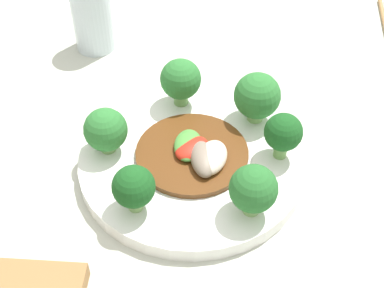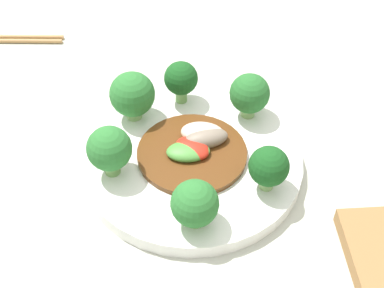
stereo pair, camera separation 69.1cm
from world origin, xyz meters
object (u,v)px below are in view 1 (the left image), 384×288
Objects in this scene: broccoli_southwest at (134,187)px; broccoli_west at (106,130)px; plate at (192,161)px; broccoli_north at (181,80)px; broccoli_northeast at (257,96)px; broccoli_east at (283,133)px; stirfry_center at (196,153)px; broccoli_southeast at (253,189)px; drinking_glass at (93,19)px.

broccoli_southwest is 0.99× the size of broccoli_west.
broccoli_southwest and broccoli_west have the same top height.
broccoli_west is at bearing 172.61° from plate.
plate is 0.11m from broccoli_north.
broccoli_northeast is 1.11× the size of broccoli_east.
broccoli_east is (0.02, -0.07, -0.00)m from broccoli_northeast.
plate is 0.02m from stirfry_center.
broccoli_northeast is 1.02× the size of broccoli_north.
broccoli_east is 0.97× the size of broccoli_southeast.
broccoli_southwest is at bearing -129.39° from plate.
broccoli_northeast is 1.07× the size of broccoli_southeast.
broccoli_east is 0.21m from broccoli_west.
broccoli_east is 0.92× the size of broccoli_north.
broccoli_southeast is 0.41m from drinking_glass.
broccoli_southwest is 0.43× the size of stirfry_center.
broccoli_west reaches higher than stirfry_center.
broccoli_northeast is 1.15× the size of broccoli_west.
broccoli_southwest is (-0.17, -0.08, -0.00)m from broccoli_east.
broccoli_east reaches higher than plate.
broccoli_east is 1.05× the size of broccoli_southwest.
stirfry_center is (-0.10, -0.00, -0.03)m from broccoli_east.
plate is 0.11m from broccoli_southwest.
stirfry_center is at bearing -48.91° from plate.
plate is 0.11m from broccoli_west.
broccoli_northeast is at bearing 44.10° from broccoli_southwest.
broccoli_west is 0.59× the size of drinking_glass.
broccoli_northeast is at bearing -19.57° from broccoli_north.
broccoli_northeast is 0.07m from broccoli_east.
broccoli_southwest is at bearing -76.69° from drinking_glass.
plate is 4.47× the size of broccoli_east.
broccoli_east is at bearing -4.20° from broccoli_west.
broccoli_north is at bearing 112.12° from broccoli_southeast.
broccoli_southeast reaches higher than plate.
broccoli_north is (-0.12, 0.10, 0.00)m from broccoli_east.
broccoli_northeast is 0.50× the size of stirfry_center.
stirfry_center is at bearing -178.48° from broccoli_east.
broccoli_northeast is 0.19m from broccoli_west.
broccoli_southeast is (-0.04, -0.08, -0.00)m from broccoli_east.
broccoli_north reaches higher than broccoli_west.
broccoli_east is at bearing -1.12° from plate.
broccoli_northeast reaches higher than broccoli_east.
broccoli_southeast reaches higher than broccoli_west.
broccoli_north is at bearing -51.01° from drinking_glass.
broccoli_northeast is 1.16× the size of broccoli_southwest.
broccoli_southwest is 0.10m from stirfry_center.
drinking_glass is at bearing 128.99° from broccoli_north.
drinking_glass is (-0.23, 0.20, -0.01)m from broccoli_northeast.
drinking_glass is at bearing 133.51° from broccoli_east.
broccoli_southeast is 0.13m from broccoli_southwest.
plate is 0.12m from broccoli_east.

